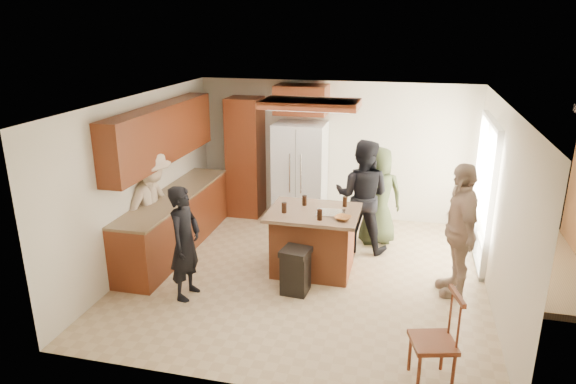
% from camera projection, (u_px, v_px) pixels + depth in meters
% --- Properties ---
extents(person_front_left, '(0.45, 0.59, 1.53)m').
position_uv_depth(person_front_left, '(185.00, 243.00, 6.63)').
color(person_front_left, black).
rests_on(person_front_left, ground).
extents(person_behind_left, '(0.93, 0.63, 1.80)m').
position_uv_depth(person_behind_left, '(362.00, 196.00, 8.00)').
color(person_behind_left, black).
rests_on(person_behind_left, ground).
extents(person_behind_right, '(0.90, 0.72, 1.61)m').
position_uv_depth(person_behind_right, '(378.00, 196.00, 8.28)').
color(person_behind_right, '#333C23').
rests_on(person_behind_right, ground).
extents(person_side_right, '(0.71, 1.14, 1.81)m').
position_uv_depth(person_side_right, '(459.00, 230.00, 6.69)').
color(person_side_right, tan).
rests_on(person_side_right, ground).
extents(person_counter, '(0.67, 1.18, 1.73)m').
position_uv_depth(person_counter, '(152.00, 206.00, 7.64)').
color(person_counter, tan).
rests_on(person_counter, ground).
extents(left_cabinetry, '(0.64, 3.00, 2.30)m').
position_uv_depth(left_cabinetry, '(171.00, 192.00, 8.01)').
color(left_cabinetry, maroon).
rests_on(left_cabinetry, ground).
extents(back_wall_units, '(1.80, 0.60, 2.45)m').
position_uv_depth(back_wall_units, '(259.00, 143.00, 9.34)').
color(back_wall_units, maroon).
rests_on(back_wall_units, ground).
extents(refrigerator, '(0.90, 0.76, 1.80)m').
position_uv_depth(refrigerator, '(300.00, 173.00, 9.24)').
color(refrigerator, white).
rests_on(refrigerator, ground).
extents(kitchen_island, '(1.28, 1.03, 0.93)m').
position_uv_depth(kitchen_island, '(313.00, 240.00, 7.42)').
color(kitchen_island, '#A34F2A').
rests_on(kitchen_island, ground).
extents(island_items, '(1.02, 0.71, 0.15)m').
position_uv_depth(island_items, '(328.00, 212.00, 7.13)').
color(island_items, silver).
rests_on(island_items, kitchen_island).
extents(trash_bin, '(0.42, 0.42, 0.63)m').
position_uv_depth(trash_bin, '(296.00, 270.00, 6.86)').
color(trash_bin, black).
rests_on(trash_bin, ground).
extents(spindle_chair, '(0.52, 0.52, 0.99)m').
position_uv_depth(spindle_chair, '(435.00, 342.00, 5.10)').
color(spindle_chair, maroon).
rests_on(spindle_chair, ground).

